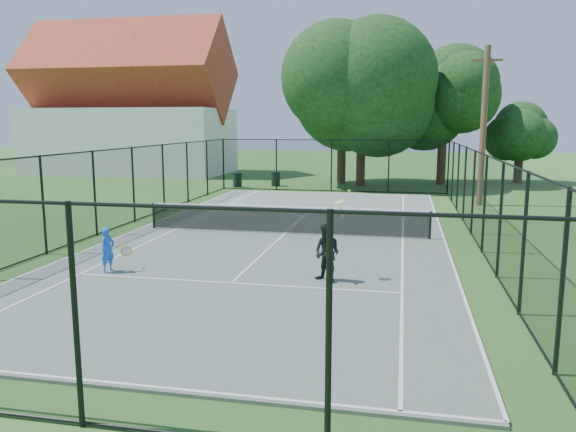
% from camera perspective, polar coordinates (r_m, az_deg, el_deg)
% --- Properties ---
extents(ground, '(120.00, 120.00, 0.00)m').
position_cam_1_polar(ground, '(19.96, -0.30, -1.94)').
color(ground, '#2F5B1F').
extents(tennis_court, '(11.00, 24.00, 0.06)m').
position_cam_1_polar(tennis_court, '(19.96, -0.30, -1.85)').
color(tennis_court, slate).
rests_on(tennis_court, ground).
extents(tennis_net, '(10.08, 0.08, 0.95)m').
position_cam_1_polar(tennis_net, '(19.86, -0.31, -0.30)').
color(tennis_net, black).
rests_on(tennis_net, tennis_court).
extents(fence, '(13.10, 26.10, 3.00)m').
position_cam_1_polar(fence, '(19.72, -0.31, 2.34)').
color(fence, black).
rests_on(fence, ground).
extents(tree_near_left, '(7.85, 7.85, 10.24)m').
position_cam_1_polar(tree_near_left, '(37.23, 5.57, 13.06)').
color(tree_near_left, '#332114').
rests_on(tree_near_left, ground).
extents(tree_near_mid, '(7.25, 7.25, 9.48)m').
position_cam_1_polar(tree_near_mid, '(35.78, 7.54, 12.43)').
color(tree_near_mid, '#332114').
rests_on(tree_near_mid, ground).
extents(tree_near_right, '(5.58, 5.58, 7.70)m').
position_cam_1_polar(tree_near_right, '(37.50, 15.55, 10.57)').
color(tree_near_right, '#332114').
rests_on(tree_near_right, ground).
extents(tree_far_right, '(3.81, 3.81, 5.05)m').
position_cam_1_polar(tree_far_right, '(40.19, 22.54, 7.57)').
color(tree_far_right, '#332114').
rests_on(tree_far_right, ground).
extents(building, '(15.30, 8.15, 11.87)m').
position_cam_1_polar(building, '(46.22, -15.76, 10.34)').
color(building, silver).
rests_on(building, ground).
extents(trash_bin_left, '(0.58, 0.58, 0.89)m').
position_cam_1_polar(trash_bin_left, '(34.92, -5.16, 3.69)').
color(trash_bin_left, black).
rests_on(trash_bin_left, ground).
extents(trash_bin_right, '(0.58, 0.58, 0.90)m').
position_cam_1_polar(trash_bin_right, '(35.28, -1.27, 3.79)').
color(trash_bin_right, black).
rests_on(trash_bin_right, ground).
extents(utility_pole, '(1.40, 0.30, 7.48)m').
position_cam_1_polar(utility_pole, '(28.39, 19.25, 8.66)').
color(utility_pole, '#4C3823').
rests_on(utility_pole, ground).
extents(player_blue, '(0.78, 0.49, 1.18)m').
position_cam_1_polar(player_blue, '(15.48, -17.82, -3.29)').
color(player_blue, blue).
rests_on(player_blue, tennis_court).
extents(player_black, '(0.94, 0.98, 2.24)m').
position_cam_1_polar(player_black, '(13.85, 4.00, -3.76)').
color(player_black, black).
rests_on(player_black, tennis_court).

